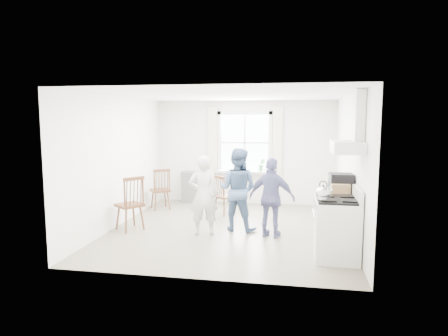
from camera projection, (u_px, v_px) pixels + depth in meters
room_shell at (229, 163)px, 7.69m from camera, size 4.62×5.12×2.64m
window_assembly at (245, 146)px, 10.06m from camera, size 1.88×0.24×1.70m
range_hood at (351, 136)px, 5.94m from camera, size 0.45×0.76×0.94m
shelf_unit at (190, 187)px, 10.32m from camera, size 0.40×0.30×0.80m
gas_stove at (337, 228)px, 6.15m from camera, size 0.68×0.76×1.12m
kettle at (323, 194)px, 5.97m from camera, size 0.21×0.21×0.30m
low_cabinet at (337, 219)px, 6.82m from camera, size 0.50×0.55×0.90m
stereo_stack at (341, 184)px, 6.75m from camera, size 0.40×0.37×0.34m
cardboard_box at (340, 190)px, 6.59m from camera, size 0.31×0.22×0.19m
windsor_chair_a at (161, 185)px, 9.42m from camera, size 0.57×0.57×0.99m
windsor_chair_b at (221, 191)px, 8.91m from camera, size 0.53×0.52×0.90m
windsor_chair_c at (132, 198)px, 7.66m from camera, size 0.62×0.62×1.07m
person_left at (203, 195)px, 7.39m from camera, size 0.67×0.67×1.49m
person_mid at (238, 189)px, 7.69m from camera, size 0.93×0.93×1.60m
person_right at (272, 198)px, 7.25m from camera, size 1.03×1.03×1.46m
potted_plant at (262, 165)px, 9.96m from camera, size 0.21×0.21×0.32m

